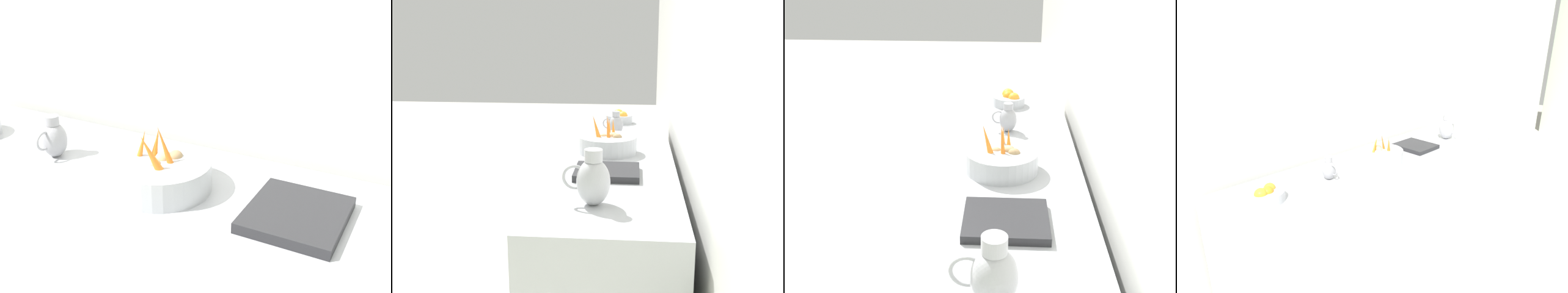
# 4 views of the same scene
# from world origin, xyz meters

# --- Properties ---
(tile_wall_left) EXTENTS (0.10, 9.11, 3.00)m
(tile_wall_left) POSITION_xyz_m (-1.95, 0.25, 1.50)
(tile_wall_left) COLOR silver
(tile_wall_left) RESTS_ON ground_plane
(prep_counter) EXTENTS (0.70, 2.66, 0.89)m
(prep_counter) POSITION_xyz_m (-1.49, -0.25, 0.44)
(prep_counter) COLOR #ADAFB5
(prep_counter) RESTS_ON ground_plane
(vegetable_colander) EXTENTS (0.36, 0.36, 0.24)m
(vegetable_colander) POSITION_xyz_m (-1.44, -0.25, 0.95)
(vegetable_colander) COLOR #ADAFB5
(vegetable_colander) RESTS_ON prep_counter
(orange_bowl) EXTENTS (0.22, 0.22, 0.10)m
(orange_bowl) POSITION_xyz_m (-1.48, -1.26, 0.93)
(orange_bowl) COLOR #ADAFB5
(orange_bowl) RESTS_ON prep_counter
(metal_pitcher_tall) EXTENTS (0.21, 0.15, 0.25)m
(metal_pitcher_tall) POSITION_xyz_m (-1.43, 0.70, 1.00)
(metal_pitcher_tall) COLOR #A3A3A8
(metal_pitcher_tall) RESTS_ON prep_counter
(metal_pitcher_short) EXTENTS (0.15, 0.10, 0.17)m
(metal_pitcher_short) POSITION_xyz_m (-1.47, -0.77, 0.97)
(metal_pitcher_short) COLOR #939399
(metal_pitcher_short) RESTS_ON prep_counter
(counter_sink_basin) EXTENTS (0.34, 0.30, 0.04)m
(counter_sink_basin) POSITION_xyz_m (-1.47, 0.24, 0.91)
(counter_sink_basin) COLOR #232326
(counter_sink_basin) RESTS_ON prep_counter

